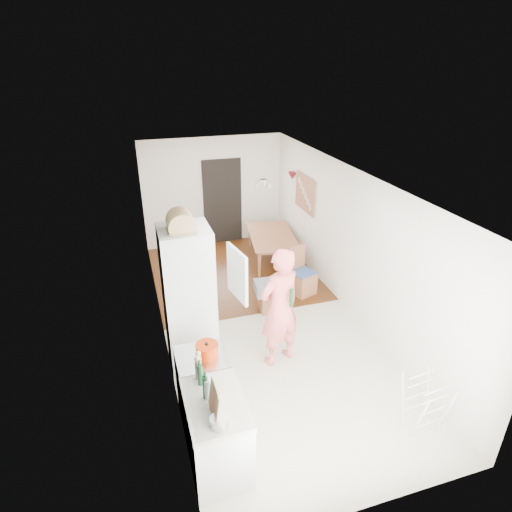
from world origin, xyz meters
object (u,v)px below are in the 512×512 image
dining_chair (303,272)px  drying_rack (424,405)px  dining_table (273,250)px  person (280,298)px  stool (268,301)px

dining_chair → drying_rack: 3.42m
dining_table → drying_rack: (0.16, -4.94, 0.12)m
person → drying_rack: size_ratio=2.88×
dining_chair → drying_rack: bearing=-107.9°
person → dining_table: bearing=-126.4°
person → stool: person is taller
person → stool: 1.60m
person → dining_table: (1.05, 3.20, -0.82)m
drying_rack → person: bearing=118.7°
dining_table → drying_rack: drying_rack is taller
person → stool: size_ratio=5.55×
drying_rack → dining_chair: bearing=85.7°
stool → dining_table: bearing=68.1°
dining_chair → stool: 0.94m
dining_table → dining_chair: dining_chair is taller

